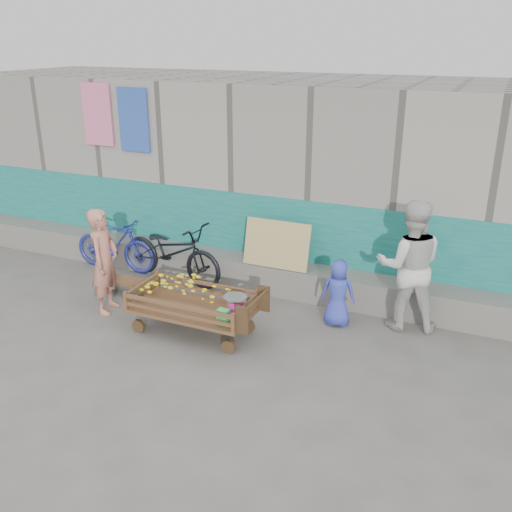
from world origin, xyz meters
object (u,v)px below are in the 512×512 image
at_px(banana_cart, 190,297).
at_px(bench, 129,284).
at_px(child, 338,293).
at_px(bicycle_blue, 115,244).
at_px(bicycle_dark, 172,252).
at_px(vendor_man, 104,261).
at_px(woman, 409,266).

bearing_deg(banana_cart, bench, 156.58).
bearing_deg(banana_cart, child, 30.05).
bearing_deg(bicycle_blue, bicycle_dark, -91.83).
height_order(vendor_man, woman, woman).
xyz_separation_m(banana_cart, woman, (2.53, 1.28, 0.38)).
bearing_deg(vendor_man, bicycle_blue, 19.60).
height_order(vendor_man, bicycle_blue, vendor_man).
relative_size(bench, child, 1.04).
xyz_separation_m(vendor_man, bicycle_dark, (0.28, 1.28, -0.26)).
relative_size(banana_cart, vendor_man, 1.16).
bearing_deg(woman, bench, -5.38).
height_order(vendor_man, child, vendor_man).
bearing_deg(woman, bicycle_dark, -16.19).
height_order(woman, bicycle_dark, woman).
bearing_deg(bicycle_blue, banana_cart, -123.52).
relative_size(woman, bicycle_blue, 1.19).
xyz_separation_m(banana_cart, vendor_man, (-1.39, 0.08, 0.25)).
bearing_deg(bicycle_blue, bench, -135.45).
height_order(vendor_man, bicycle_dark, vendor_man).
height_order(child, bicycle_dark, bicycle_dark).
distance_m(bench, child, 3.15).
height_order(banana_cart, bench, banana_cart).
xyz_separation_m(woman, bicycle_dark, (-3.65, 0.08, -0.39)).
bearing_deg(bicycle_dark, child, -90.79).
bearing_deg(bicycle_dark, banana_cart, -133.73).
bearing_deg(vendor_man, banana_cart, -106.24).
distance_m(banana_cart, bench, 1.59).
height_order(banana_cart, child, child).
bearing_deg(bicycle_dark, vendor_man, 174.77).
bearing_deg(bench, child, 6.61).
distance_m(bench, woman, 4.07).
xyz_separation_m(vendor_man, bicycle_blue, (-0.82, 1.28, -0.30)).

